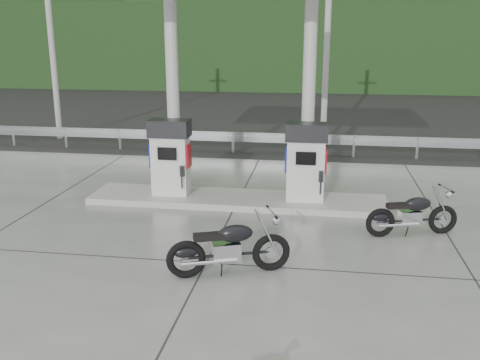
# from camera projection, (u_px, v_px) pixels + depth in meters

# --- Properties ---
(ground) EXTENTS (160.00, 160.00, 0.00)m
(ground) POSITION_uv_depth(u_px,v_px,m) (217.00, 243.00, 10.34)
(ground) COLOR black
(ground) RESTS_ON ground
(forecourt_apron) EXTENTS (18.00, 14.00, 0.02)m
(forecourt_apron) POSITION_uv_depth(u_px,v_px,m) (217.00, 242.00, 10.34)
(forecourt_apron) COLOR slate
(forecourt_apron) RESTS_ON ground
(pump_island) EXTENTS (7.00, 1.40, 0.15)m
(pump_island) POSITION_uv_depth(u_px,v_px,m) (237.00, 200.00, 12.70)
(pump_island) COLOR #A19F95
(pump_island) RESTS_ON forecourt_apron
(gas_pump_left) EXTENTS (0.95, 0.55, 1.80)m
(gas_pump_left) POSITION_uv_depth(u_px,v_px,m) (170.00, 157.00, 12.67)
(gas_pump_left) COLOR silver
(gas_pump_left) RESTS_ON pump_island
(gas_pump_right) EXTENTS (0.95, 0.55, 1.80)m
(gas_pump_right) POSITION_uv_depth(u_px,v_px,m) (306.00, 162.00, 12.21)
(gas_pump_right) COLOR silver
(gas_pump_right) RESTS_ON pump_island
(canopy_column_left) EXTENTS (0.30, 0.30, 5.00)m
(canopy_column_left) POSITION_uv_depth(u_px,v_px,m) (173.00, 88.00, 12.63)
(canopy_column_left) COLOR silver
(canopy_column_left) RESTS_ON pump_island
(canopy_column_right) EXTENTS (0.30, 0.30, 5.00)m
(canopy_column_right) POSITION_uv_depth(u_px,v_px,m) (309.00, 90.00, 12.17)
(canopy_column_right) COLOR silver
(canopy_column_right) RESTS_ON pump_island
(guardrail) EXTENTS (26.00, 0.16, 1.42)m
(guardrail) POSITION_uv_depth(u_px,v_px,m) (263.00, 133.00, 17.78)
(guardrail) COLOR gray
(guardrail) RESTS_ON ground
(road) EXTENTS (60.00, 7.00, 0.01)m
(road) POSITION_uv_depth(u_px,v_px,m) (272.00, 135.00, 21.30)
(road) COLOR black
(road) RESTS_ON ground
(utility_pole_a) EXTENTS (0.22, 0.22, 8.00)m
(utility_pole_a) POSITION_uv_depth(u_px,v_px,m) (50.00, 31.00, 19.49)
(utility_pole_a) COLOR #969690
(utility_pole_a) RESTS_ON ground
(utility_pole_b) EXTENTS (0.22, 0.22, 8.00)m
(utility_pole_b) POSITION_uv_depth(u_px,v_px,m) (327.00, 31.00, 18.05)
(utility_pole_b) COLOR #969690
(utility_pole_b) RESTS_ON ground
(tree_band) EXTENTS (80.00, 6.00, 6.00)m
(tree_band) POSITION_uv_depth(u_px,v_px,m) (297.00, 46.00, 38.14)
(tree_band) COLOR black
(tree_band) RESTS_ON ground
(forested_hills) EXTENTS (100.00, 40.00, 140.00)m
(forested_hills) POSITION_uv_depth(u_px,v_px,m) (308.00, 65.00, 67.53)
(forested_hills) COLOR black
(forested_hills) RESTS_ON ground
(motorcycle_left) EXTENTS (2.05, 1.26, 0.93)m
(motorcycle_left) POSITION_uv_depth(u_px,v_px,m) (229.00, 248.00, 8.85)
(motorcycle_left) COLOR black
(motorcycle_left) RESTS_ON forecourt_apron
(motorcycle_right) EXTENTS (1.86, 1.04, 0.84)m
(motorcycle_right) POSITION_uv_depth(u_px,v_px,m) (412.00, 215.00, 10.58)
(motorcycle_right) COLOR black
(motorcycle_right) RESTS_ON forecourt_apron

